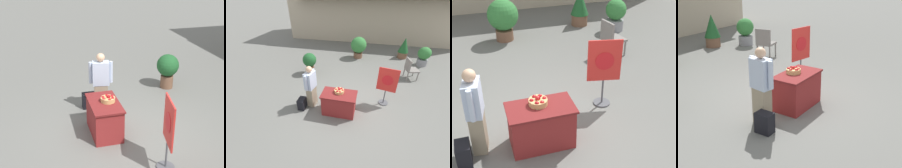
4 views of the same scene
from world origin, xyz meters
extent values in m
plane|color=slate|center=(0.00, 0.00, 0.00)|extent=(120.00, 120.00, 0.00)
cube|color=#B7A88E|center=(0.47, 9.66, 2.56)|extent=(13.18, 4.30, 5.12)
cube|color=maroon|center=(-0.22, -0.50, 0.38)|extent=(1.10, 0.63, 0.76)
cube|color=maroon|center=(-0.22, -0.50, 0.78)|extent=(1.17, 0.67, 0.04)
cylinder|color=tan|center=(-0.24, -0.41, 0.85)|extent=(0.33, 0.33, 0.10)
sphere|color=red|center=(-0.13, -0.41, 0.89)|extent=(0.08, 0.08, 0.08)
sphere|color=#A30F14|center=(-0.18, -0.32, 0.89)|extent=(0.08, 0.08, 0.08)
sphere|color=#A30F14|center=(-0.28, -0.31, 0.89)|extent=(0.08, 0.08, 0.08)
sphere|color=#A30F14|center=(-0.35, -0.41, 0.89)|extent=(0.08, 0.08, 0.08)
sphere|color=#A30F14|center=(-0.28, -0.52, 0.89)|extent=(0.08, 0.08, 0.08)
sphere|color=red|center=(-0.19, -0.52, 0.89)|extent=(0.08, 0.08, 0.08)
sphere|color=red|center=(-0.25, -0.41, 0.92)|extent=(0.08, 0.08, 0.08)
sphere|color=#A30F14|center=(-0.23, -0.40, 0.92)|extent=(0.08, 0.08, 0.08)
sphere|color=red|center=(-0.24, -0.40, 0.92)|extent=(0.08, 0.08, 0.08)
cube|color=gray|center=(-1.29, -0.33, 0.39)|extent=(0.29, 0.37, 0.77)
cube|color=silver|center=(-1.29, -0.33, 1.08)|extent=(0.32, 0.46, 0.61)
sphere|color=tan|center=(-1.29, -0.33, 1.50)|extent=(0.21, 0.21, 0.21)
cylinder|color=silver|center=(-1.24, -0.08, 1.10)|extent=(0.09, 0.09, 0.56)
cylinder|color=silver|center=(-1.33, -0.59, 1.10)|extent=(0.09, 0.09, 0.56)
cube|color=black|center=(-1.58, -0.61, 0.21)|extent=(0.24, 0.34, 0.42)
cylinder|color=#4C4C51|center=(1.33, 0.35, 0.01)|extent=(0.36, 0.36, 0.03)
cylinder|color=#4C4C51|center=(1.33, 0.35, 0.31)|extent=(0.04, 0.04, 0.55)
cube|color=red|center=(1.33, 0.35, 1.03)|extent=(0.69, 0.17, 0.89)
cylinder|color=red|center=(1.33, 0.33, 1.03)|extent=(0.38, 0.08, 0.39)
cylinder|color=gray|center=(2.82, 2.82, 0.22)|extent=(0.05, 0.05, 0.44)
cylinder|color=gray|center=(2.91, 2.36, 0.22)|extent=(0.05, 0.05, 0.44)
cylinder|color=gray|center=(2.36, 2.73, 0.22)|extent=(0.05, 0.05, 0.44)
cylinder|color=gray|center=(2.45, 2.27, 0.22)|extent=(0.05, 0.05, 0.44)
cube|color=gray|center=(2.63, 2.54, 0.47)|extent=(0.65, 0.65, 0.06)
cube|color=gray|center=(2.39, 2.50, 0.75)|extent=(0.16, 0.55, 0.51)
cylinder|color=brown|center=(-2.28, 1.98, 0.20)|extent=(0.39, 0.39, 0.39)
sphere|color=#1E5628|center=(-2.28, 1.98, 0.73)|extent=(0.67, 0.67, 0.67)
cylinder|color=brown|center=(-0.13, 4.54, 0.17)|extent=(0.54, 0.54, 0.34)
sphere|color=#337A38|center=(-0.13, 4.54, 0.81)|extent=(0.94, 0.94, 0.94)
cylinder|color=brown|center=(2.56, 5.10, 0.19)|extent=(0.56, 0.56, 0.38)
cone|color=#1E5628|center=(2.56, 5.10, 0.82)|extent=(0.62, 0.62, 0.87)
cylinder|color=gray|center=(3.52, 4.26, 0.18)|extent=(0.56, 0.56, 0.37)
sphere|color=#337A38|center=(3.52, 4.26, 0.71)|extent=(0.68, 0.68, 0.68)
camera|label=1|loc=(5.87, -1.97, 3.94)|focal=50.00mm
camera|label=2|loc=(0.63, -4.38, 3.78)|focal=24.00mm
camera|label=3|loc=(-1.16, -4.76, 3.83)|focal=50.00mm
camera|label=4|loc=(-5.76, -3.94, 3.10)|focal=50.00mm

